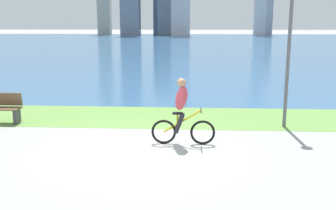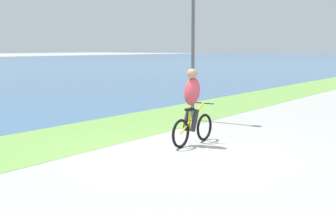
# 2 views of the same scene
# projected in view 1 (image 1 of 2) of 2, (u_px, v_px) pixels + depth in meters

# --- Properties ---
(ground_plane) EXTENTS (300.00, 300.00, 0.00)m
(ground_plane) POSITION_uv_depth(u_px,v_px,m) (143.00, 148.00, 9.36)
(ground_plane) COLOR #9E9E99
(grass_strip_bayside) EXTENTS (120.00, 2.89, 0.01)m
(grass_strip_bayside) POSITION_uv_depth(u_px,v_px,m) (155.00, 117.00, 12.43)
(grass_strip_bayside) COLOR #6B9947
(grass_strip_bayside) RESTS_ON ground
(bay_water_surface) EXTENTS (300.00, 86.93, 0.00)m
(bay_water_surface) POSITION_uv_depth(u_px,v_px,m) (184.00, 43.00, 56.26)
(bay_water_surface) COLOR #386693
(bay_water_surface) RESTS_ON ground
(cyclist_lead) EXTENTS (1.58, 0.52, 1.66)m
(cyclist_lead) POSITION_uv_depth(u_px,v_px,m) (182.00, 112.00, 9.49)
(cyclist_lead) COLOR black
(cyclist_lead) RESTS_ON ground
(lamppost_tall) EXTENTS (0.28, 0.28, 4.34)m
(lamppost_tall) POSITION_uv_depth(u_px,v_px,m) (290.00, 28.00, 10.70)
(lamppost_tall) COLOR #595960
(lamppost_tall) RESTS_ON ground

